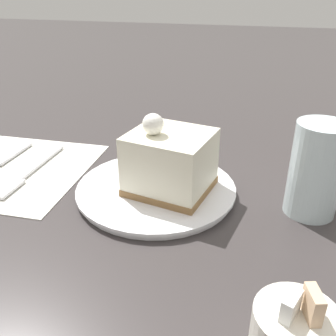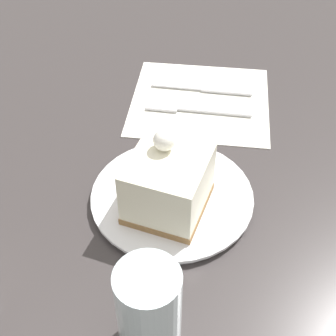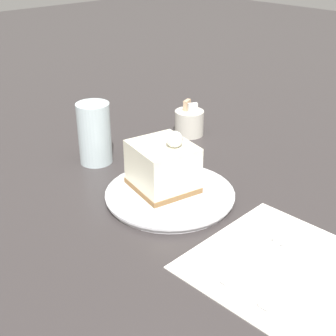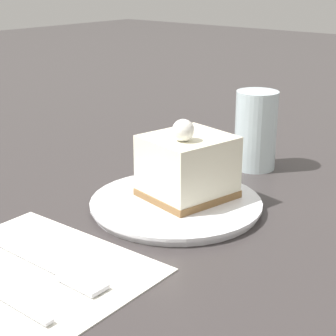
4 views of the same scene
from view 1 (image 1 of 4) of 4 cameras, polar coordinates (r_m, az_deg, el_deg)
ground_plane at (r=0.51m, az=0.21°, el=-3.09°), size 4.00×4.00×0.00m
plate at (r=0.50m, az=-1.82°, el=-3.24°), size 0.21×0.21×0.01m
cake_slice at (r=0.47m, az=0.28°, el=1.01°), size 0.12×0.11×0.10m
napkin at (r=0.61m, az=-22.31°, el=-0.12°), size 0.22×0.23×0.00m
fork at (r=0.58m, az=-20.78°, el=-0.80°), size 0.02×0.17×0.00m
knife at (r=0.63m, az=-23.79°, el=1.09°), size 0.01×0.17×0.00m
drinking_glass at (r=0.47m, az=21.63°, el=-0.28°), size 0.06×0.06×0.11m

